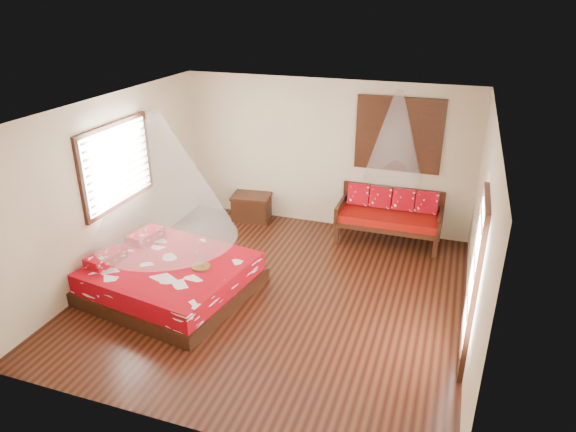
{
  "coord_description": "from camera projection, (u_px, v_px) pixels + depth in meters",
  "views": [
    {
      "loc": [
        2.33,
        -6.23,
        4.24
      ],
      "look_at": [
        0.08,
        0.36,
        1.15
      ],
      "focal_mm": 32.0,
      "sensor_mm": 36.0,
      "label": 1
    }
  ],
  "objects": [
    {
      "name": "daybed",
      "position": [
        390.0,
        214.0,
        9.26
      ],
      "size": [
        1.85,
        0.82,
        0.96
      ],
      "color": "black",
      "rests_on": "floor"
    },
    {
      "name": "mosquito_net_daybed",
      "position": [
        396.0,
        136.0,
        8.54
      ],
      "size": [
        0.99,
        0.99,
        1.5
      ],
      "primitive_type": "cone",
      "color": "white",
      "rests_on": "ceiling"
    },
    {
      "name": "wine_tray",
      "position": [
        201.0,
        264.0,
        7.49
      ],
      "size": [
        0.27,
        0.27,
        0.22
      ],
      "rotation": [
        0.0,
        0.0,
        -0.31
      ],
      "color": "brown",
      "rests_on": "bed"
    },
    {
      "name": "window_left",
      "position": [
        117.0,
        165.0,
        8.08
      ],
      "size": [
        0.1,
        1.74,
        1.34
      ],
      "color": "black",
      "rests_on": "wall_left"
    },
    {
      "name": "bed",
      "position": [
        170.0,
        277.0,
        7.75
      ],
      "size": [
        2.53,
        2.35,
        0.65
      ],
      "rotation": [
        0.0,
        0.0,
        -0.16
      ],
      "color": "black",
      "rests_on": "floor"
    },
    {
      "name": "shutter_panel",
      "position": [
        399.0,
        135.0,
        8.99
      ],
      "size": [
        1.52,
        0.06,
        1.32
      ],
      "color": "black",
      "rests_on": "wall_back"
    },
    {
      "name": "storage_chest",
      "position": [
        252.0,
        207.0,
        10.23
      ],
      "size": [
        0.81,
        0.64,
        0.51
      ],
      "rotation": [
        0.0,
        0.0,
        0.13
      ],
      "color": "black",
      "rests_on": "floor"
    },
    {
      "name": "glazed_door",
      "position": [
        473.0,
        283.0,
        6.05
      ],
      "size": [
        0.08,
        1.02,
        2.16
      ],
      "color": "black",
      "rests_on": "floor"
    },
    {
      "name": "room",
      "position": [
        274.0,
        209.0,
        7.23
      ],
      "size": [
        5.54,
        5.54,
        2.84
      ],
      "color": "black",
      "rests_on": "ground"
    },
    {
      "name": "mosquito_net_main",
      "position": [
        161.0,
        178.0,
        7.09
      ],
      "size": [
        2.07,
        2.07,
        1.8
      ],
      "primitive_type": "cone",
      "color": "white",
      "rests_on": "ceiling"
    }
  ]
}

